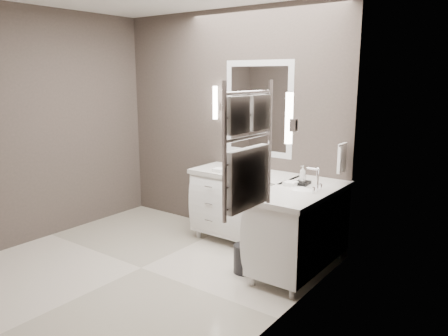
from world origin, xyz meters
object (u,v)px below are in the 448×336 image
Objects in this scene: vanity_back at (245,202)px; vanity_right at (300,225)px; waste_bin at (244,259)px; towel_ladder at (248,156)px.

vanity_right is at bearing -20.38° from vanity_back.
waste_bin is (0.45, -0.68, -0.34)m from vanity_back.
vanity_back is 1.38× the size of towel_ladder.
towel_ladder is 1.69m from waste_bin.
vanity_back is at bearing 123.35° from waste_bin.
vanity_back and vanity_right have the same top height.
towel_ladder is at bearing -80.16° from vanity_right.
vanity_back is 0.89m from waste_bin.
waste_bin is at bearing -56.65° from vanity_back.
towel_ladder is at bearing -55.36° from waste_bin.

